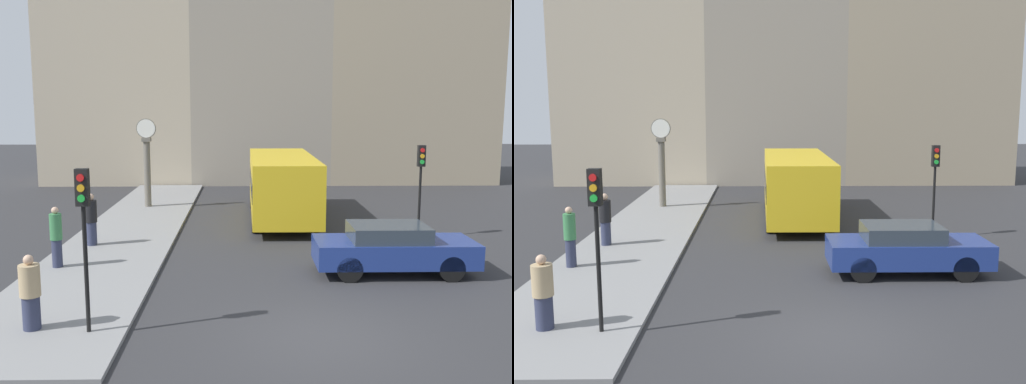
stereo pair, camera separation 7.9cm
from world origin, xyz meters
The scene contains 11 objects.
ground_plane centered at (0.00, 0.00, 0.00)m, with size 120.00×120.00×0.00m, color #2D2D30.
sidewalk_corner centered at (-5.95, 10.21, 0.05)m, with size 3.72×24.42×0.10m, color gray.
building_row centered at (0.58, 25.05, 8.34)m, with size 27.76×5.00×18.46m.
sedan_car centered at (2.65, 4.50, 0.75)m, with size 4.54×1.79×1.44m.
bus_distant centered at (-0.01, 12.49, 1.55)m, with size 2.62×8.29×2.71m.
traffic_light_near centered at (-4.87, 0.13, 2.58)m, with size 0.26×0.24×3.44m.
traffic_light_far centered at (4.72, 8.79, 2.45)m, with size 0.26×0.24×3.40m.
street_clock centered at (-6.13, 15.20, 2.14)m, with size 0.91×0.40×4.10m.
pedestrian_tan_coat centered at (-6.11, 0.30, 0.89)m, with size 0.44×0.44×1.62m.
pedestrian_black_jacket centered at (-6.78, 7.68, 0.98)m, with size 0.39×0.39×1.77m.
pedestrian_green_hoodie centered at (-7.09, 5.03, 1.00)m, with size 0.35×0.35×1.79m.
Camera 1 is at (-1.59, -11.32, 4.80)m, focal length 40.00 mm.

